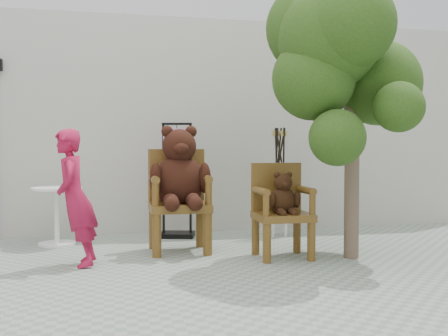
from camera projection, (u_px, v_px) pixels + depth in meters
name	position (u px, v px, depth m)	size (l,w,h in m)	color
ground_plane	(216.00, 276.00, 4.82)	(60.00, 60.00, 0.00)	gray
back_wall	(175.00, 127.00, 7.79)	(9.00, 1.00, 3.00)	#B4B2A8
chair_big	(179.00, 181.00, 5.94)	(0.68, 0.76, 1.43)	#503411
chair_small	(281.00, 203.00, 5.66)	(0.58, 0.53, 1.02)	#503411
person	(75.00, 198.00, 5.20)	(0.50, 0.33, 1.37)	#A31439
cafe_table	(57.00, 209.00, 6.36)	(0.60, 0.60, 0.70)	white
display_stand	(177.00, 193.00, 6.93)	(0.53, 0.45, 1.51)	black
stool_bucket	(280.00, 188.00, 7.04)	(0.32, 0.32, 1.45)	white
tree	(341.00, 57.00, 5.49)	(1.81, 1.82, 2.92)	#4D3C2E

